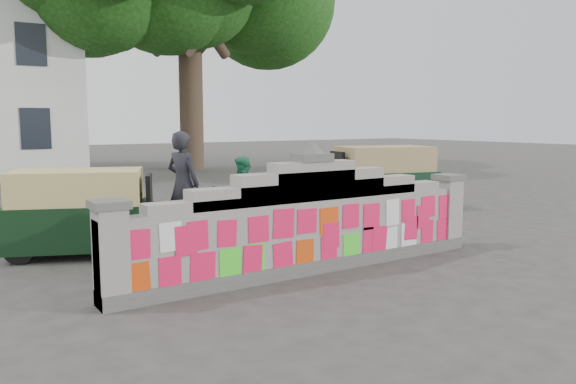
# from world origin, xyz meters

# --- Properties ---
(ground) EXTENTS (100.00, 100.00, 0.00)m
(ground) POSITION_xyz_m (0.00, 0.00, 0.00)
(ground) COLOR #383533
(ground) RESTS_ON ground
(parapet_wall) EXTENTS (6.48, 0.44, 2.01)m
(parapet_wall) POSITION_xyz_m (-0.00, -0.01, 0.75)
(parapet_wall) COLOR #4C4C49
(parapet_wall) RESTS_ON ground
(cyclist_bike) EXTENTS (2.20, 1.53, 1.10)m
(cyclist_bike) POSITION_xyz_m (-1.02, 2.49, 0.55)
(cyclist_bike) COLOR black
(cyclist_bike) RESTS_ON ground
(cyclist_rider) EXTENTS (0.69, 0.80, 1.86)m
(cyclist_rider) POSITION_xyz_m (-1.02, 2.49, 0.93)
(cyclist_rider) COLOR #22212A
(cyclist_rider) RESTS_ON ground
(pedestrian) EXTENTS (0.89, 0.94, 1.54)m
(pedestrian) POSITION_xyz_m (0.76, 3.47, 0.77)
(pedestrian) COLOR #227D51
(pedestrian) RESTS_ON ground
(rickshaw_left) EXTENTS (2.70, 2.00, 1.46)m
(rickshaw_left) POSITION_xyz_m (-2.62, 3.04, 0.76)
(rickshaw_left) COLOR black
(rickshaw_left) RESTS_ON ground
(rickshaw_right) EXTENTS (3.05, 1.94, 1.64)m
(rickshaw_right) POSITION_xyz_m (5.05, 3.93, 0.85)
(rickshaw_right) COLOR black
(rickshaw_right) RESTS_ON ground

